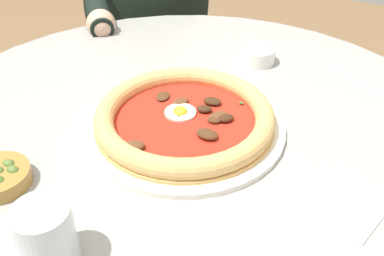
# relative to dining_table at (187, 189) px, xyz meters

# --- Properties ---
(dining_table) EXTENTS (1.00, 1.00, 0.76)m
(dining_table) POSITION_rel_dining_table_xyz_m (0.00, 0.00, 0.00)
(dining_table) COLOR #999993
(dining_table) RESTS_ON ground
(pizza_on_plate) EXTENTS (0.33, 0.33, 0.04)m
(pizza_on_plate) POSITION_rel_dining_table_xyz_m (0.00, -0.01, 0.17)
(pizza_on_plate) COLOR white
(pizza_on_plate) RESTS_ON dining_table
(water_glass) EXTENTS (0.07, 0.07, 0.08)m
(water_glass) POSITION_rel_dining_table_xyz_m (-0.02, -0.31, 0.18)
(water_glass) COLOR silver
(water_glass) RESTS_ON dining_table
(ramekin_capers) EXTENTS (0.07, 0.07, 0.03)m
(ramekin_capers) POSITION_rel_dining_table_xyz_m (0.03, 0.28, 0.16)
(ramekin_capers) COLOR white
(ramekin_capers) RESTS_ON dining_table
(fork_utensil) EXTENTS (0.15, 0.11, 0.00)m
(fork_utensil) POSITION_rel_dining_table_xyz_m (0.22, 0.30, 0.15)
(fork_utensil) COLOR #BCBCC1
(fork_utensil) RESTS_ON dining_table
(diner_person) EXTENTS (0.44, 0.59, 1.13)m
(diner_person) POSITION_rel_dining_table_xyz_m (-0.44, 0.58, -0.10)
(diner_person) COLOR #282833
(diner_person) RESTS_ON ground
(cafe_chair_diner) EXTENTS (0.54, 0.54, 0.82)m
(cafe_chair_diner) POSITION_rel_dining_table_xyz_m (-0.52, 0.69, -0.11)
(cafe_chair_diner) COLOR #957050
(cafe_chair_diner) RESTS_ON ground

